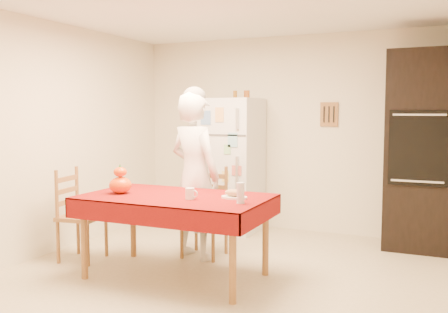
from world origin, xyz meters
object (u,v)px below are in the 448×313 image
Objects in this scene: oven_cabinet at (420,151)px; pumpkin_lower at (120,185)px; seated_woman at (195,176)px; wine_glass at (241,193)px; chair_left at (77,211)px; bread_plate at (234,197)px; chair_far at (207,208)px; dining_table at (176,203)px; coffee_mug at (190,194)px; refrigerator at (229,165)px.

pumpkin_lower is at bearing -140.72° from oven_cabinet.
wine_glass is at bearing 154.51° from seated_woman.
oven_cabinet is at bearing 58.07° from wine_glass.
seated_woman is at bearing 61.34° from pumpkin_lower.
chair_left is 3.96× the size of bread_plate.
chair_far is 1.05m from pumpkin_lower.
dining_table is 0.27m from coffee_mug.
dining_table is at bearing -170.44° from bread_plate.
wine_glass is at bearing -103.04° from chair_left.
wine_glass is (0.82, -0.75, -0.02)m from seated_woman.
seated_woman is at bearing 137.66° from wine_glass.
chair_far is 0.95m from bread_plate.
pumpkin_lower is 0.88× the size of bread_plate.
chair_left is at bearing -179.13° from bread_plate.
chair_left is 1.46m from coffee_mug.
pumpkin_lower is (0.67, -0.16, 0.33)m from chair_left.
bread_plate is (-1.43, -1.87, -0.33)m from oven_cabinet.
coffee_mug is (0.21, -0.11, 0.12)m from dining_table.
oven_cabinet is 10.44× the size of pumpkin_lower.
refrigerator reaches higher than chair_left.
chair_left is 0.77m from pumpkin_lower.
wine_glass is (0.75, -0.88, 0.34)m from chair_far.
refrigerator is at bearing 114.86° from bread_plate.
oven_cabinet is 3.76m from chair_left.
refrigerator is at bearing 104.02° from coffee_mug.
seated_woman is (-2.12, -1.32, -0.24)m from oven_cabinet.
wine_glass is at bearing -50.73° from chair_far.
wine_glass is (-1.29, -2.07, -0.25)m from oven_cabinet.
dining_table is 0.57m from pumpkin_lower.
coffee_mug is (0.34, -0.75, -0.05)m from seated_woman.
wine_glass is at bearing -0.55° from pumpkin_lower.
coffee_mug is (0.27, -0.88, 0.30)m from chair_far.
refrigerator is 2.01m from bread_plate.
coffee_mug is (1.42, -0.18, 0.30)m from chair_left.
wine_glass reaches higher than bread_plate.
oven_cabinet is at bearing -67.05° from chair_left.
wine_glass is at bearing -64.02° from refrigerator.
chair_far is 9.50× the size of coffee_mug.
coffee_mug is 0.47× the size of pumpkin_lower.
pumpkin_lower is (-2.52, -2.06, -0.26)m from oven_cabinet.
chair_left is at bearing 172.89° from coffee_mug.
oven_cabinet is 2.74m from coffee_mug.
pumpkin_lower is at bearing -119.86° from chair_far.
chair_left is (-0.92, -1.85, -0.34)m from refrigerator.
coffee_mug is at bearing -130.52° from oven_cabinet.
pumpkin_lower is (-0.40, -0.74, -0.02)m from seated_woman.
wine_glass is at bearing -9.10° from dining_table.
wine_glass is (0.69, -0.11, 0.16)m from dining_table.
refrigerator is 1.79× the size of chair_left.
seated_woman reaches higher than chair_left.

